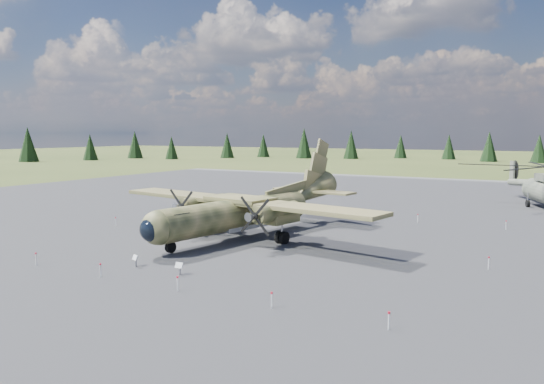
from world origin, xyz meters
The scene contains 7 objects.
ground centered at (0.00, 0.00, 0.00)m, with size 500.00×500.00×0.00m, color #515626.
apron centered at (0.00, 10.00, 0.00)m, with size 120.00×120.00×0.04m, color slate.
transport_plane centered at (-2.89, 1.81, 2.50)m, with size 26.42×23.78×8.70m.
info_placard_left centered at (-3.93, -10.57, 0.53)m, with size 0.55×0.36×0.79m.
info_placard_right centered at (-0.06, -10.82, 0.54)m, with size 0.53×0.25×0.81m.
barrier_fence centered at (-0.46, -0.08, 0.51)m, with size 33.12×29.62×0.85m.
treeline centered at (0.21, -2.68, 4.81)m, with size 313.65×306.51×10.86m.
Camera 1 is at (20.59, -36.00, 8.76)m, focal length 35.00 mm.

